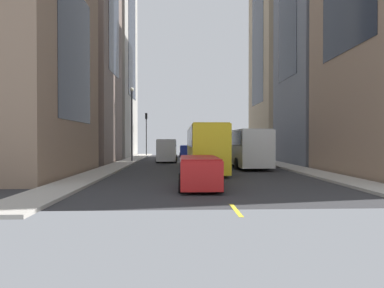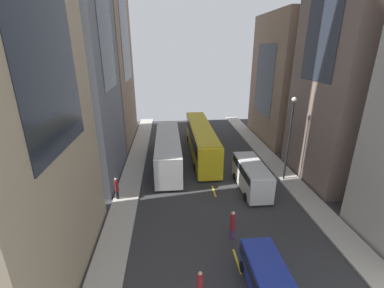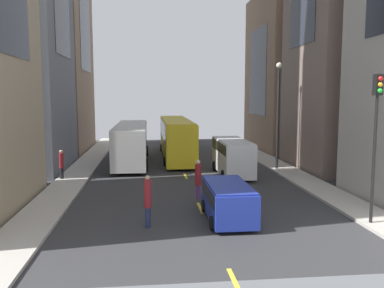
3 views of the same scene
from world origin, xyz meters
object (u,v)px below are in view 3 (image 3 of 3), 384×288
object	(u,v)px
streetcar_yellow	(176,135)
car_blue_0	(228,199)
delivery_van_white	(232,154)
pedestrian_walking_far	(148,200)
city_bus_white	(131,140)
pedestrian_crossing_mid	(62,163)
traffic_light_near_corner	(376,122)
pedestrian_waiting_curb	(198,178)
car_red_1	(178,136)

from	to	relation	value
streetcar_yellow	car_blue_0	distance (m)	19.64
delivery_van_white	car_blue_0	size ratio (longest dim) A/B	1.40
streetcar_yellow	pedestrian_walking_far	distance (m)	20.45
city_bus_white	pedestrian_crossing_mid	distance (m)	8.21
pedestrian_walking_far	delivery_van_white	bearing A→B (deg)	139.92
streetcar_yellow	pedestrian_walking_far	bearing A→B (deg)	-97.32
streetcar_yellow	traffic_light_near_corner	distance (m)	22.46
car_blue_0	pedestrian_waiting_curb	xyz separation A→B (m)	(-0.88, 4.17, 0.14)
pedestrian_walking_far	traffic_light_near_corner	bearing A→B (deg)	73.32
car_blue_0	city_bus_white	bearing A→B (deg)	106.99
pedestrian_walking_far	pedestrian_waiting_curb	xyz separation A→B (m)	(2.81, 4.85, -0.10)
city_bus_white	delivery_van_white	world-z (taller)	city_bus_white
streetcar_yellow	delivery_van_white	size ratio (longest dim) A/B	2.45
delivery_van_white	pedestrian_walking_far	size ratio (longest dim) A/B	2.63
pedestrian_waiting_curb	streetcar_yellow	bearing A→B (deg)	32.94
streetcar_yellow	pedestrian_walking_far	xyz separation A→B (m)	(-2.60, -20.26, -0.88)
streetcar_yellow	car_blue_0	world-z (taller)	streetcar_yellow
streetcar_yellow	car_red_1	size ratio (longest dim) A/B	3.34
city_bus_white	pedestrian_walking_far	world-z (taller)	city_bus_white
streetcar_yellow	pedestrian_crossing_mid	world-z (taller)	streetcar_yellow
car_blue_0	car_red_1	world-z (taller)	car_blue_0
car_blue_0	traffic_light_near_corner	xyz separation A→B (m)	(6.13, -1.54, 3.61)
pedestrian_waiting_curb	traffic_light_near_corner	size ratio (longest dim) A/B	0.33
pedestrian_waiting_curb	traffic_light_near_corner	distance (m)	9.68
streetcar_yellow	pedestrian_crossing_mid	bearing A→B (deg)	-130.89
pedestrian_walking_far	pedestrian_crossing_mid	bearing A→B (deg)	-162.70
traffic_light_near_corner	pedestrian_walking_far	bearing A→B (deg)	175.02
streetcar_yellow	car_red_1	bearing A→B (deg)	84.63
delivery_van_white	pedestrian_waiting_curb	distance (m)	7.28
city_bus_white	pedestrian_walking_far	distance (m)	17.47
car_blue_0	traffic_light_near_corner	world-z (taller)	traffic_light_near_corner
pedestrian_walking_far	city_bus_white	bearing A→B (deg)	172.97
pedestrian_crossing_mid	car_red_1	bearing A→B (deg)	140.65
car_red_1	pedestrian_walking_far	size ratio (longest dim) A/B	1.93
pedestrian_waiting_curb	pedestrian_crossing_mid	bearing A→B (deg)	88.91
city_bus_white	streetcar_yellow	bearing A→B (deg)	35.52
traffic_light_near_corner	car_blue_0	bearing A→B (deg)	165.93
city_bus_white	traffic_light_near_corner	distance (m)	21.59
city_bus_white	streetcar_yellow	size ratio (longest dim) A/B	0.83
car_red_1	pedestrian_waiting_curb	bearing A→B (deg)	-91.82
pedestrian_walking_far	pedestrian_crossing_mid	distance (m)	12.03
delivery_van_white	pedestrian_crossing_mid	distance (m)	11.98
pedestrian_crossing_mid	traffic_light_near_corner	distance (m)	19.64
car_blue_0	pedestrian_walking_far	distance (m)	3.76
pedestrian_crossing_mid	traffic_light_near_corner	size ratio (longest dim) A/B	0.30
car_red_1	pedestrian_crossing_mid	bearing A→B (deg)	-114.45
streetcar_yellow	pedestrian_walking_far	size ratio (longest dim) A/B	6.45
car_red_1	car_blue_0	bearing A→B (deg)	-89.93
car_blue_0	car_red_1	bearing A→B (deg)	90.07
delivery_van_white	traffic_light_near_corner	world-z (taller)	traffic_light_near_corner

